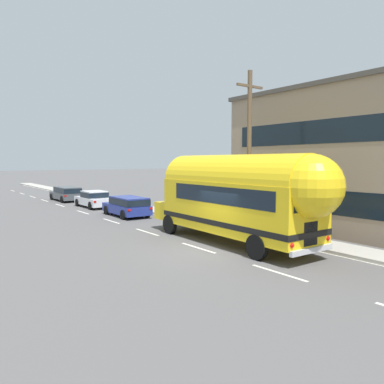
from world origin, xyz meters
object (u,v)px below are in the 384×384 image
(car_lead, at_px, (128,205))
(car_second, at_px, (94,199))
(utility_pole, at_px, (249,150))
(painted_bus, at_px, (240,195))
(car_third, at_px, (67,193))

(car_lead, xyz_separation_m, car_second, (0.07, 6.29, -0.06))
(utility_pole, xyz_separation_m, painted_bus, (-2.41, -1.86, -2.12))
(car_second, bearing_deg, car_lead, -90.68)
(car_lead, bearing_deg, painted_bus, -89.75)
(utility_pole, xyz_separation_m, car_third, (-2.61, 21.84, -3.63))
(car_lead, xyz_separation_m, car_third, (-0.16, 12.60, -0.00))
(painted_bus, bearing_deg, car_second, 89.91)
(car_third, bearing_deg, utility_pole, -83.17)
(painted_bus, distance_m, car_lead, 11.20)
(utility_pole, distance_m, car_second, 16.14)
(utility_pole, distance_m, car_third, 22.29)
(painted_bus, bearing_deg, car_lead, 90.25)
(utility_pole, xyz_separation_m, car_lead, (-2.45, 9.24, -3.63))
(utility_pole, distance_m, car_lead, 10.23)
(utility_pole, relative_size, painted_bus, 0.78)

